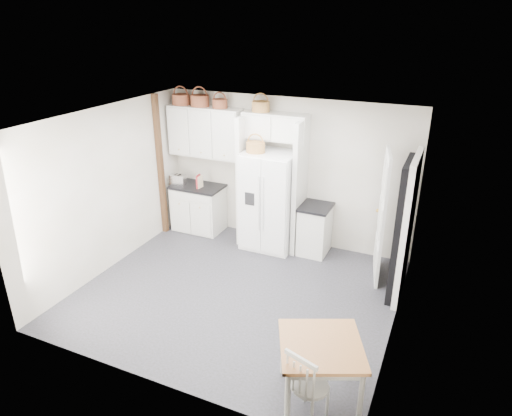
% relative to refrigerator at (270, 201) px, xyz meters
% --- Properties ---
extents(floor, '(4.50, 4.50, 0.00)m').
position_rel_refrigerator_xyz_m(floor, '(0.15, -1.62, -0.87)').
color(floor, '#282828').
rests_on(floor, ground).
extents(ceiling, '(4.50, 4.50, 0.00)m').
position_rel_refrigerator_xyz_m(ceiling, '(0.15, -1.62, 1.73)').
color(ceiling, white).
rests_on(ceiling, wall_back).
extents(wall_back, '(4.50, 0.00, 4.50)m').
position_rel_refrigerator_xyz_m(wall_back, '(0.15, 0.38, 0.43)').
color(wall_back, '#B4AC95').
rests_on(wall_back, floor).
extents(wall_left, '(0.00, 4.00, 4.00)m').
position_rel_refrigerator_xyz_m(wall_left, '(-2.10, -1.62, 0.43)').
color(wall_left, '#B4AC95').
rests_on(wall_left, floor).
extents(wall_right, '(0.00, 4.00, 4.00)m').
position_rel_refrigerator_xyz_m(wall_right, '(2.40, -1.62, 0.43)').
color(wall_right, '#B4AC95').
rests_on(wall_right, floor).
extents(refrigerator, '(0.90, 0.72, 1.73)m').
position_rel_refrigerator_xyz_m(refrigerator, '(0.00, 0.00, 0.00)').
color(refrigerator, white).
rests_on(refrigerator, floor).
extents(base_cab_left, '(0.92, 0.58, 0.85)m').
position_rel_refrigerator_xyz_m(base_cab_left, '(-1.50, 0.08, -0.44)').
color(base_cab_left, silver).
rests_on(base_cab_left, floor).
extents(base_cab_right, '(0.47, 0.57, 0.84)m').
position_rel_refrigerator_xyz_m(base_cab_right, '(0.81, 0.08, -0.45)').
color(base_cab_right, silver).
rests_on(base_cab_right, floor).
extents(dining_table, '(1.12, 1.12, 0.71)m').
position_rel_refrigerator_xyz_m(dining_table, '(1.85, -3.07, -0.51)').
color(dining_table, olive).
rests_on(dining_table, floor).
extents(windsor_chair, '(0.50, 0.48, 0.82)m').
position_rel_refrigerator_xyz_m(windsor_chair, '(1.83, -3.37, -0.46)').
color(windsor_chair, silver).
rests_on(windsor_chair, floor).
extents(counter_left, '(0.96, 0.62, 0.04)m').
position_rel_refrigerator_xyz_m(counter_left, '(-1.50, 0.08, 0.01)').
color(counter_left, black).
rests_on(counter_left, base_cab_left).
extents(counter_right, '(0.51, 0.61, 0.04)m').
position_rel_refrigerator_xyz_m(counter_right, '(0.81, 0.08, -0.01)').
color(counter_right, black).
rests_on(counter_right, base_cab_right).
extents(toaster, '(0.31, 0.20, 0.20)m').
position_rel_refrigerator_xyz_m(toaster, '(-1.86, -0.02, 0.12)').
color(toaster, silver).
rests_on(toaster, counter_left).
extents(cookbook_red, '(0.06, 0.16, 0.24)m').
position_rel_refrigerator_xyz_m(cookbook_red, '(-1.43, 0.00, 0.15)').
color(cookbook_red, maroon).
rests_on(cookbook_red, counter_left).
extents(cookbook_cream, '(0.05, 0.15, 0.22)m').
position_rel_refrigerator_xyz_m(cookbook_cream, '(-1.40, 0.00, 0.14)').
color(cookbook_cream, beige).
rests_on(cookbook_cream, counter_left).
extents(basket_upper_a, '(0.33, 0.33, 0.19)m').
position_rel_refrigerator_xyz_m(basket_upper_a, '(-1.83, 0.21, 1.58)').
color(basket_upper_a, brown).
rests_on(basket_upper_a, upper_cabinet).
extents(basket_upper_b, '(0.33, 0.33, 0.20)m').
position_rel_refrigerator_xyz_m(basket_upper_b, '(-1.44, 0.21, 1.58)').
color(basket_upper_b, brown).
rests_on(basket_upper_b, upper_cabinet).
extents(basket_upper_c, '(0.27, 0.27, 0.16)m').
position_rel_refrigerator_xyz_m(basket_upper_c, '(-1.04, 0.21, 1.56)').
color(basket_upper_c, brown).
rests_on(basket_upper_c, upper_cabinet).
extents(basket_bridge_a, '(0.30, 0.30, 0.17)m').
position_rel_refrigerator_xyz_m(basket_bridge_a, '(-0.27, 0.21, 1.57)').
color(basket_bridge_a, '#96532C').
rests_on(basket_bridge_a, bridge_cabinet).
extents(basket_fridge_a, '(0.32, 0.32, 0.17)m').
position_rel_refrigerator_xyz_m(basket_fridge_a, '(-0.23, -0.10, 0.95)').
color(basket_fridge_a, '#96532C').
rests_on(basket_fridge_a, refrigerator).
extents(upper_cabinet, '(1.40, 0.34, 0.90)m').
position_rel_refrigerator_xyz_m(upper_cabinet, '(-1.35, 0.21, 1.03)').
color(upper_cabinet, silver).
rests_on(upper_cabinet, wall_back).
extents(bridge_cabinet, '(1.12, 0.34, 0.45)m').
position_rel_refrigerator_xyz_m(bridge_cabinet, '(-0.00, 0.21, 1.26)').
color(bridge_cabinet, silver).
rests_on(bridge_cabinet, wall_back).
extents(fridge_panel_left, '(0.08, 0.60, 2.30)m').
position_rel_refrigerator_xyz_m(fridge_panel_left, '(-0.51, 0.08, 0.28)').
color(fridge_panel_left, silver).
rests_on(fridge_panel_left, floor).
extents(fridge_panel_right, '(0.08, 0.60, 2.30)m').
position_rel_refrigerator_xyz_m(fridge_panel_right, '(0.51, 0.08, 0.28)').
color(fridge_panel_right, silver).
rests_on(fridge_panel_right, floor).
extents(trim_post, '(0.09, 0.09, 2.60)m').
position_rel_refrigerator_xyz_m(trim_post, '(-2.05, -0.27, 0.43)').
color(trim_post, '#472B1D').
rests_on(trim_post, floor).
extents(doorway_void, '(0.18, 0.85, 2.05)m').
position_rel_refrigerator_xyz_m(doorway_void, '(2.31, -0.62, 0.16)').
color(doorway_void, black).
rests_on(doorway_void, floor).
extents(door_slab, '(0.21, 0.79, 2.05)m').
position_rel_refrigerator_xyz_m(door_slab, '(1.95, -0.28, 0.16)').
color(door_slab, white).
rests_on(door_slab, floor).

